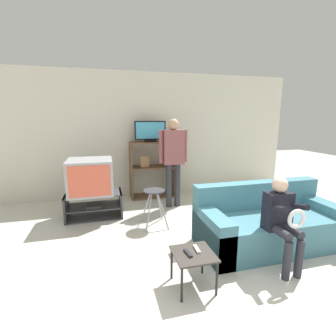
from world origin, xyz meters
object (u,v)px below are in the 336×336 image
object	(u,v)px
television_main	(91,176)
snack_table	(193,258)
person_seated_child	(282,216)
tv_stand	(94,205)
person_standing_adult	(173,155)
remote_control_black	(188,253)
couch	(267,224)
media_shelf	(152,169)
television_flat	(150,132)
folding_stool	(154,197)
remote_control_white	(197,249)

from	to	relation	value
television_main	snack_table	bearing A→B (deg)	-63.40
person_seated_child	tv_stand	bearing A→B (deg)	136.12
tv_stand	person_standing_adult	distance (m)	1.65
remote_control_black	couch	world-z (taller)	couch
television_main	snack_table	size ratio (longest dim) A/B	1.79
television_main	media_shelf	distance (m)	1.46
media_shelf	remote_control_black	world-z (taller)	media_shelf
television_main	person_standing_adult	size ratio (longest dim) A/B	0.43
television_flat	folding_stool	xyz separation A→B (m)	(-0.22, -1.42, -0.91)
television_flat	remote_control_black	world-z (taller)	television_flat
tv_stand	media_shelf	bearing A→B (deg)	35.55
tv_stand	television_main	bearing A→B (deg)	168.69
media_shelf	person_standing_adult	xyz separation A→B (m)	(0.27, -0.68, 0.40)
television_main	media_shelf	bearing A→B (deg)	34.69
folding_stool	snack_table	distance (m)	1.51
folding_stool	couch	xyz separation A→B (m)	(1.34, -0.94, -0.19)
television_main	remote_control_black	size ratio (longest dim) A/B	4.94
remote_control_white	person_seated_child	world-z (taller)	person_seated_child
person_seated_child	snack_table	bearing A→B (deg)	-175.61
folding_stool	couch	size ratio (longest dim) A/B	0.31
folding_stool	television_flat	bearing A→B (deg)	81.36
tv_stand	television_flat	bearing A→B (deg)	36.34
television_main	media_shelf	size ratio (longest dim) A/B	0.60
tv_stand	snack_table	size ratio (longest dim) A/B	2.32
media_shelf	remote_control_white	bearing A→B (deg)	-92.01
remote_control_black	person_seated_child	distance (m)	1.15
couch	person_seated_child	distance (m)	0.61
television_main	person_seated_child	world-z (taller)	person_seated_child
folding_stool	person_seated_child	xyz separation A→B (m)	(1.15, -1.41, 0.14)
television_main	television_flat	bearing A→B (deg)	35.45
couch	person_standing_adult	size ratio (longest dim) A/B	1.13
tv_stand	folding_stool	distance (m)	1.12
remote_control_black	remote_control_white	size ratio (longest dim) A/B	1.00
remote_control_white	television_main	bearing A→B (deg)	121.45
television_main	remote_control_black	distance (m)	2.33
television_main	couch	distance (m)	2.80
television_main	snack_table	distance (m)	2.36
tv_stand	folding_stool	size ratio (longest dim) A/B	1.58
couch	person_standing_adult	bearing A→B (deg)	116.33
snack_table	remote_control_white	xyz separation A→B (m)	(0.05, 0.05, 0.06)
television_main	remote_control_black	world-z (taller)	television_main
media_shelf	person_standing_adult	distance (m)	0.83
remote_control_black	television_flat	bearing A→B (deg)	80.28
remote_control_white	person_standing_adult	distance (m)	2.31
remote_control_white	person_seated_child	distance (m)	1.03
person_standing_adult	media_shelf	bearing A→B (deg)	111.93
remote_control_white	couch	distance (m)	1.31
snack_table	person_seated_child	bearing A→B (deg)	4.39
remote_control_white	couch	bearing A→B (deg)	26.10
folding_stool	snack_table	bearing A→B (deg)	-86.64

